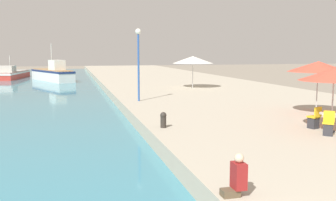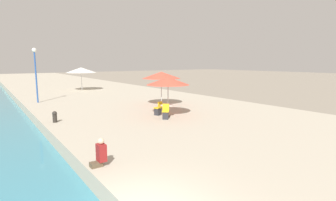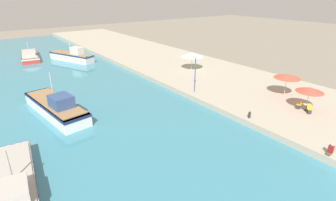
% 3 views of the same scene
% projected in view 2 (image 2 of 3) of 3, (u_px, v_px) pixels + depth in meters
% --- Properties ---
extents(quay_promenade, '(16.00, 90.00, 0.66)m').
position_uv_depth(quay_promenade, '(67.00, 86.00, 40.22)').
color(quay_promenade, '#B2A893').
rests_on(quay_promenade, ground_plane).
extents(cafe_umbrella_pink, '(2.70, 2.70, 2.47)m').
position_uv_depth(cafe_umbrella_pink, '(168.00, 81.00, 16.39)').
color(cafe_umbrella_pink, '#B7B7B7').
rests_on(cafe_umbrella_pink, quay_promenade).
extents(cafe_umbrella_white, '(2.98, 2.98, 2.66)m').
position_uv_depth(cafe_umbrella_white, '(161.00, 75.00, 20.46)').
color(cafe_umbrella_white, '#B7B7B7').
rests_on(cafe_umbrella_white, quay_promenade).
extents(cafe_umbrella_striped, '(3.53, 3.53, 2.74)m').
position_uv_depth(cafe_umbrella_striped, '(81.00, 70.00, 31.44)').
color(cafe_umbrella_striped, '#B7B7B7').
rests_on(cafe_umbrella_striped, quay_promenade).
extents(cafe_table, '(0.80, 0.80, 0.74)m').
position_uv_depth(cafe_table, '(167.00, 108.00, 16.46)').
color(cafe_table, '#333338').
rests_on(cafe_table, quay_promenade).
extents(cafe_chair_left, '(0.58, 0.59, 0.91)m').
position_uv_depth(cafe_chair_left, '(166.00, 114.00, 15.77)').
color(cafe_chair_left, '#2D2D33').
rests_on(cafe_chair_left, quay_promenade).
extents(cafe_chair_right, '(0.51, 0.53, 0.91)m').
position_uv_depth(cafe_chair_right, '(158.00, 110.00, 16.93)').
color(cafe_chair_right, '#2D2D33').
rests_on(cafe_chair_right, quay_promenade).
extents(person_at_quay, '(0.52, 0.36, 0.95)m').
position_uv_depth(person_at_quay, '(100.00, 154.00, 8.67)').
color(person_at_quay, brown).
rests_on(person_at_quay, quay_promenade).
extents(mooring_bollard, '(0.26, 0.26, 0.65)m').
position_uv_depth(mooring_bollard, '(55.00, 116.00, 14.91)').
color(mooring_bollard, '#2D2823').
rests_on(mooring_bollard, quay_promenade).
extents(lamppost, '(0.36, 0.36, 4.56)m').
position_uv_depth(lamppost, '(35.00, 66.00, 21.75)').
color(lamppost, '#28519E').
rests_on(lamppost, quay_promenade).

